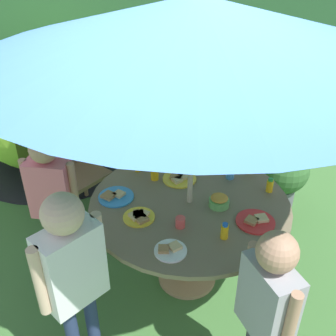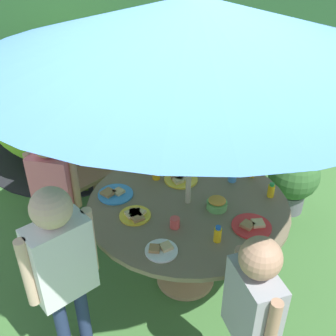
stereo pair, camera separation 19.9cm
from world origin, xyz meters
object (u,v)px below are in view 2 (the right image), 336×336
child_in_grey_shirt (252,306)px  snack_bowl (217,204)px  cup_near (232,177)px  child_in_pink_shirt (54,183)px  plate_far_left (115,194)px  plate_front_edge (252,226)px  juice_bottle_center_front (271,190)px  juice_bottle_back_edge (252,170)px  garden_table (187,217)px  juice_bottle_near_right (179,160)px  child_in_blue_shirt (143,139)px  potted_plant (293,178)px  juice_bottle_mid_left (141,164)px  dome_tent (65,97)px  plate_center_back (135,215)px  juice_bottle_mid_right (218,234)px  wooden_chair (77,160)px  plate_near_left (161,250)px  plate_far_right (181,179)px  juice_bottle_spot_a (156,173)px  child_in_white_shirt (61,260)px  cup_far (175,223)px

child_in_grey_shirt → snack_bowl: bearing=-11.3°
cup_near → child_in_pink_shirt: bearing=167.0°
plate_far_left → plate_front_edge: (0.79, -0.57, -0.00)m
juice_bottle_center_front → juice_bottle_back_edge: juice_bottle_back_edge is taller
garden_table → child_in_grey_shirt: bearing=-87.0°
snack_bowl → juice_bottle_near_right: 0.61m
snack_bowl → child_in_blue_shirt: bearing=103.7°
potted_plant → juice_bottle_mid_left: size_ratio=5.58×
child_in_pink_shirt → plate_far_left: (0.41, -0.25, 0.00)m
potted_plant → snack_bowl: bearing=-145.9°
dome_tent → snack_bowl: 2.56m
garden_table → potted_plant: 1.39m
juice_bottle_center_front → cup_near: size_ratio=1.51×
plate_center_back → juice_bottle_mid_right: juice_bottle_mid_right is taller
wooden_chair → plate_front_edge: size_ratio=3.71×
garden_table → dome_tent: bearing=107.7°
plate_near_left → juice_bottle_mid_right: (0.35, -0.00, 0.04)m
potted_plant → plate_far_right: size_ratio=2.50×
plate_near_left → plate_far_left: same height
potted_plant → child_in_grey_shirt: (-1.17, -1.53, 0.41)m
juice_bottle_spot_a → garden_table: bearing=-67.7°
juice_bottle_near_right → juice_bottle_mid_left: (-0.30, 0.01, 0.00)m
plate_far_left → juice_bottle_mid_left: juice_bottle_mid_left is taller
garden_table → child_in_pink_shirt: (-0.89, 0.47, 0.14)m
child_in_pink_shirt → child_in_white_shirt: (0.03, -0.88, 0.07)m
garden_table → child_in_white_shirt: (-0.85, -0.42, 0.20)m
plate_far_left → child_in_white_shirt: bearing=-121.2°
wooden_chair → plate_near_left: (0.40, -1.56, 0.23)m
juice_bottle_mid_right → cup_far: (-0.21, 0.19, -0.02)m
dome_tent → juice_bottle_near_right: bearing=-57.1°
plate_near_left → juice_bottle_mid_left: size_ratio=1.73×
child_in_pink_shirt → juice_bottle_mid_right: (0.94, -0.88, 0.04)m
juice_bottle_back_edge → child_in_blue_shirt: bearing=129.4°
garden_table → child_in_pink_shirt: child_in_pink_shirt is taller
potted_plant → child_in_grey_shirt: size_ratio=0.53×
garden_table → juice_bottle_mid_left: (-0.23, 0.50, 0.18)m
child_in_blue_shirt → plate_far_left: child_in_blue_shirt is taller
child_in_blue_shirt → plate_front_edge: bearing=11.2°
juice_bottle_mid_left → child_in_blue_shirt: bearing=76.4°
potted_plant → child_in_white_shirt: child_in_white_shirt is taller
plate_far_left → child_in_pink_shirt: bearing=148.9°
snack_bowl → juice_bottle_mid_left: (-0.39, 0.61, 0.01)m
child_in_blue_shirt → juice_bottle_center_front: 1.28m
child_in_white_shirt → dome_tent: bearing=61.4°
plate_far_left → juice_bottle_mid_right: bearing=-50.0°
plate_far_right → child_in_pink_shirt: bearing=168.4°
plate_center_back → cup_near: (0.77, 0.23, 0.02)m
juice_bottle_near_right → juice_bottle_mid_left: bearing=178.0°
juice_bottle_near_right → cup_near: (0.32, -0.32, -0.01)m
juice_bottle_center_front → juice_bottle_back_edge: size_ratio=0.87×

